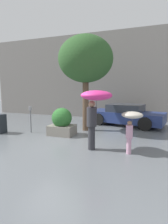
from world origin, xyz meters
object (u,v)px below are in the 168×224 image
planter_box (62,122)px  person_adult (95,103)px  person_child (131,121)px  street_tree (86,60)px  parked_car_near (126,115)px  parking_meter (30,114)px

planter_box → person_adult: size_ratio=0.61×
person_adult → person_child: 1.32m
person_adult → street_tree: (-1.24, 2.59, 1.87)m
planter_box → parked_car_near: 4.12m
planter_box → person_adult: person_adult is taller
planter_box → person_adult: 2.62m
planter_box → parking_meter: 1.65m
street_tree → person_child: bearing=-46.3°
parking_meter → planter_box: bearing=4.2°
person_child → parking_meter: 4.94m
planter_box → person_child: 3.48m
person_adult → parked_car_near: size_ratio=0.45×
person_child → parking_meter: (-4.78, 1.22, -0.17)m
planter_box → person_child: person_child is taller
planter_box → street_tree: size_ratio=0.27×
person_child → parked_car_near: bearing=50.7°
person_adult → person_child: (1.20, 0.04, -0.54)m
parked_car_near → parking_meter: (-4.09, -3.41, 0.34)m
planter_box → person_child: size_ratio=0.90×
planter_box → parked_car_near: (2.48, 3.29, -0.01)m
planter_box → street_tree: street_tree is taller
person_adult → parked_car_near: person_adult is taller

